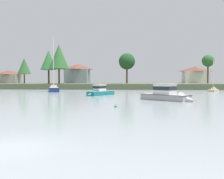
% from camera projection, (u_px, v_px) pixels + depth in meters
% --- Properties ---
extents(ground_plane, '(404.69, 404.69, 0.00)m').
position_uv_depth(ground_plane, '(10.00, 148.00, 11.42)').
color(ground_plane, '#939EA3').
extents(far_shore_bank, '(182.11, 53.74, 1.91)m').
position_uv_depth(far_shore_bank, '(121.00, 85.00, 108.91)').
color(far_shore_bank, '#4C563D').
rests_on(far_shore_bank, ground).
extents(dinghy_red, '(3.96, 2.98, 0.63)m').
position_uv_depth(dinghy_red, '(152.00, 95.00, 51.54)').
color(dinghy_red, '#B2231E').
rests_on(dinghy_red, ground).
extents(sailboat_navy, '(5.82, 10.11, 16.09)m').
position_uv_depth(sailboat_navy, '(54.00, 90.00, 69.25)').
color(sailboat_navy, navy).
rests_on(sailboat_navy, ground).
extents(sailboat_sand, '(4.56, 6.44, 9.33)m').
position_uv_depth(sailboat_sand, '(213.00, 91.00, 69.18)').
color(sailboat_sand, tan).
rests_on(sailboat_sand, ground).
extents(cruiser_grey, '(8.34, 7.55, 4.97)m').
position_uv_depth(cruiser_grey, '(170.00, 97.00, 38.16)').
color(cruiser_grey, gray).
rests_on(cruiser_grey, ground).
extents(cruiser_teal, '(5.74, 7.73, 4.10)m').
position_uv_depth(cruiser_teal, '(99.00, 93.00, 51.54)').
color(cruiser_teal, '#196B70').
rests_on(cruiser_teal, ground).
extents(mooring_buoy_green, '(0.36, 0.36, 0.41)m').
position_uv_depth(mooring_buoy_green, '(116.00, 107.00, 28.66)').
color(mooring_buoy_green, '#1E8C47').
rests_on(mooring_buoy_green, ground).
extents(shore_tree_far_right, '(5.49, 5.49, 10.71)m').
position_uv_depth(shore_tree_far_right, '(24.00, 66.00, 105.82)').
color(shore_tree_far_right, brown).
rests_on(shore_tree_far_right, far_shore_bank).
extents(shore_tree_inland_a, '(4.72, 4.72, 11.28)m').
position_uv_depth(shore_tree_inland_a, '(208.00, 61.00, 97.93)').
color(shore_tree_inland_a, brown).
rests_on(shore_tree_inland_a, far_shore_bank).
extents(shore_tree_inland_c, '(6.48, 6.48, 12.02)m').
position_uv_depth(shore_tree_inland_c, '(127.00, 62.00, 99.31)').
color(shore_tree_inland_c, brown).
rests_on(shore_tree_inland_c, far_shore_bank).
extents(shore_tree_center_left, '(7.17, 7.17, 14.15)m').
position_uv_depth(shore_tree_center_left, '(59.00, 57.00, 90.03)').
color(shore_tree_center_left, brown).
rests_on(shore_tree_center_left, far_shore_bank).
extents(shore_tree_left_mid, '(6.04, 6.04, 12.59)m').
position_uv_depth(shore_tree_left_mid, '(49.00, 60.00, 94.35)').
color(shore_tree_left_mid, brown).
rests_on(shore_tree_left_mid, far_shore_bank).
extents(cottage_behind_trees, '(11.52, 10.07, 7.58)m').
position_uv_depth(cottage_behind_trees, '(195.00, 75.00, 114.56)').
color(cottage_behind_trees, silver).
rests_on(cottage_behind_trees, far_shore_bank).
extents(cottage_hillside, '(10.54, 9.97, 8.23)m').
position_uv_depth(cottage_hillside, '(78.00, 73.00, 108.32)').
color(cottage_hillside, gray).
rests_on(cottage_hillside, far_shore_bank).
extents(cottage_near_water, '(9.75, 8.01, 5.75)m').
position_uv_depth(cottage_near_water, '(9.00, 76.00, 110.34)').
color(cottage_near_water, '#9E998E').
rests_on(cottage_near_water, far_shore_bank).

